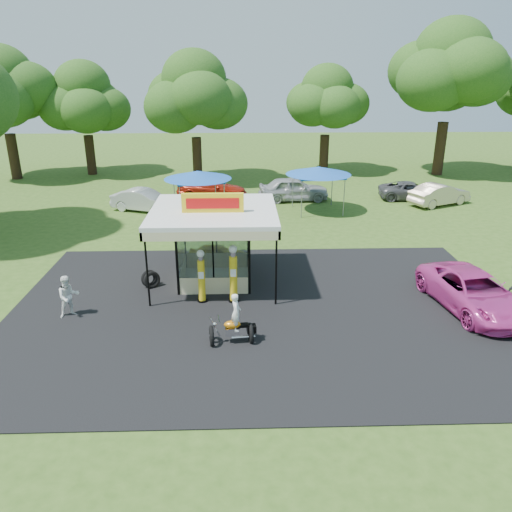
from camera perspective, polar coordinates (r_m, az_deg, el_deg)
The scene contains 22 objects.
ground at distance 18.27m, azimuth 1.04°, elevation -9.04°, with size 120.00×120.00×0.00m, color #325019.
asphalt_apron at distance 20.02m, azimuth 0.77°, elevation -6.15°, with size 20.00×14.00×0.04m, color black.
gas_station_kiosk at distance 22.11m, azimuth -4.74°, elevation 1.40°, with size 5.40×5.40×4.18m.
gas_pump_left at distance 20.37m, azimuth -6.25°, elevation -2.45°, with size 0.43×0.43×2.29m.
gas_pump_right at distance 20.24m, azimuth -2.60°, elevation -2.21°, with size 0.46×0.46×2.48m.
motorcycle at distance 17.48m, azimuth -2.48°, elevation -7.69°, with size 1.68×0.94×1.95m.
spare_tires at distance 22.36m, azimuth -11.96°, elevation -2.61°, with size 0.98×0.90×0.80m.
kiosk_car at distance 24.62m, azimuth -4.41°, elevation 0.24°, with size 1.13×2.82×0.96m, color yellow.
pink_sedan at distance 21.59m, azimuth 23.60°, elevation -3.78°, with size 2.50×5.42×1.51m, color #CF3896.
spectator_west at distance 20.51m, azimuth -20.64°, elevation -4.35°, with size 0.82×0.64×1.69m, color white.
bg_car_a at distance 34.52m, azimuth -12.66°, elevation 6.24°, with size 1.55×4.44×1.46m, color beige.
bg_car_b at distance 37.10m, azimuth -5.07°, elevation 7.68°, with size 2.09×5.14×1.49m, color #B4200D.
bg_car_c at distance 36.48m, azimuth 4.31°, elevation 7.65°, with size 2.02×5.01×1.71m, color #AEAFB3.
bg_car_d at distance 38.48m, azimuth 17.30°, elevation 7.14°, with size 2.13×4.62×1.28m, color #535254.
bg_car_e at distance 37.50m, azimuth 20.24°, elevation 6.63°, with size 1.59×4.57×1.51m, color beige.
tent_west at distance 32.11m, azimuth -6.67°, elevation 9.15°, with size 4.27×4.27×2.99m.
tent_east at distance 33.43m, azimuth 7.16°, elevation 9.62°, with size 4.30×4.30×3.01m.
oak_far_a at distance 47.93m, azimuth -26.90°, elevation 15.93°, with size 9.05×9.05×10.72m.
oak_far_b at distance 47.54m, azimuth -19.01°, elevation 16.09°, with size 8.02×8.02×9.56m.
oak_far_c at distance 42.54m, azimuth -7.01°, elevation 17.19°, with size 8.76×8.76×10.33m.
oak_far_d at distance 46.76m, azimuth 8.04°, elevation 16.66°, with size 7.79×7.79×9.28m.
oak_far_e at distance 47.85m, azimuth 21.19°, elevation 18.36°, with size 10.77×10.77×12.82m.
Camera 1 is at (-0.82, -15.84, 9.07)m, focal length 35.00 mm.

